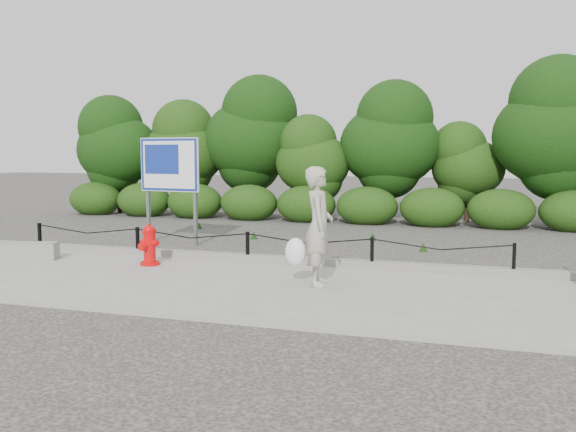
# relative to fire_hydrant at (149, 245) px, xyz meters

# --- Properties ---
(ground) EXTENTS (90.00, 90.00, 0.00)m
(ground) POSITION_rel_fire_hydrant_xyz_m (1.67, 0.94, -0.47)
(ground) COLOR #2D2B28
(ground) RESTS_ON ground
(sidewalk) EXTENTS (14.00, 4.00, 0.08)m
(sidewalk) POSITION_rel_fire_hydrant_xyz_m (1.67, -1.06, -0.43)
(sidewalk) COLOR gray
(sidewalk) RESTS_ON ground
(curb) EXTENTS (14.00, 0.22, 0.14)m
(curb) POSITION_rel_fire_hydrant_xyz_m (1.67, 0.99, -0.32)
(curb) COLOR slate
(curb) RESTS_ON sidewalk
(chain_barrier) EXTENTS (10.06, 0.06, 0.60)m
(chain_barrier) POSITION_rel_fire_hydrant_xyz_m (1.67, 0.94, -0.01)
(chain_barrier) COLOR black
(chain_barrier) RESTS_ON sidewalk
(treeline) EXTENTS (20.46, 3.94, 4.97)m
(treeline) POSITION_rel_fire_hydrant_xyz_m (2.11, 9.88, 2.18)
(treeline) COLOR black
(treeline) RESTS_ON ground
(fire_hydrant) EXTENTS (0.47, 0.48, 0.81)m
(fire_hydrant) POSITION_rel_fire_hydrant_xyz_m (0.00, 0.00, 0.00)
(fire_hydrant) COLOR red
(fire_hydrant) RESTS_ON sidewalk
(pedestrian) EXTENTS (0.83, 0.80, 1.95)m
(pedestrian) POSITION_rel_fire_hydrant_xyz_m (3.54, -0.71, 0.56)
(pedestrian) COLOR #ACA893
(pedestrian) RESTS_ON sidewalk
(concrete_block) EXTENTS (1.15, 0.73, 0.35)m
(concrete_block) POSITION_rel_fire_hydrant_xyz_m (-2.64, -0.19, -0.21)
(concrete_block) COLOR gray
(concrete_block) RESTS_ON sidewalk
(advertising_sign) EXTENTS (1.63, 0.27, 2.61)m
(advertising_sign) POSITION_rel_fire_hydrant_xyz_m (-1.17, 3.01, 1.37)
(advertising_sign) COLOR slate
(advertising_sign) RESTS_ON ground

